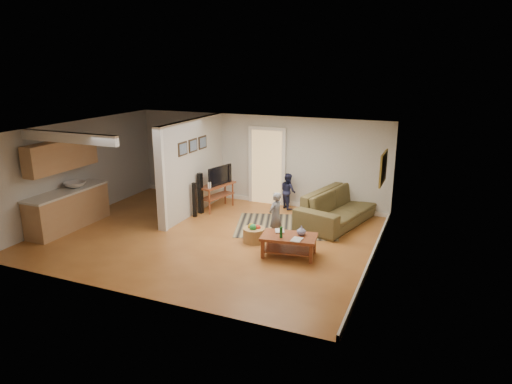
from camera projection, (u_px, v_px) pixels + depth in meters
ground at (209, 236)px, 10.66m from camera, size 7.50×7.50×0.00m
room_shell at (177, 168)px, 11.03m from camera, size 7.54×6.02×2.52m
area_rug at (286, 226)px, 11.29m from camera, size 2.87×2.44×0.01m
sofa at (340, 221)px, 11.65m from camera, size 1.79×3.02×0.83m
coffee_table at (290, 240)px, 9.50m from camera, size 1.22×0.82×0.67m
tv_console at (217, 187)px, 12.43m from camera, size 0.68×1.19×0.97m
speaker_left at (195, 200)px, 11.86m from camera, size 0.10×0.10×0.92m
speaker_right at (200, 193)px, 12.12m from camera, size 0.13×0.13×1.11m
toy_basket at (254, 234)px, 10.27m from camera, size 0.50×0.50×0.45m
child at (275, 239)px, 10.47m from camera, size 0.38×0.47×1.12m
toddler at (288, 208)px, 12.68m from camera, size 0.61×0.61×1.00m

